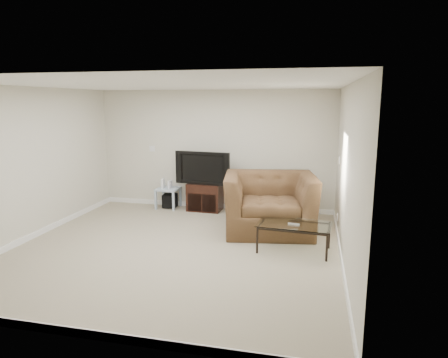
% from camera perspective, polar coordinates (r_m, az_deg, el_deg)
% --- Properties ---
extents(floor, '(5.00, 5.00, 0.00)m').
position_cam_1_polar(floor, '(6.38, -6.88, -9.79)').
color(floor, tan).
rests_on(floor, ground).
extents(ceiling, '(5.00, 5.00, 0.00)m').
position_cam_1_polar(ceiling, '(5.98, -7.44, 13.25)').
color(ceiling, white).
rests_on(ceiling, ground).
extents(wall_back, '(5.00, 0.02, 2.50)m').
position_cam_1_polar(wall_back, '(8.42, -1.36, 4.13)').
color(wall_back, silver).
rests_on(wall_back, ground).
extents(wall_left, '(0.02, 5.00, 2.50)m').
position_cam_1_polar(wall_left, '(7.29, -25.98, 1.95)').
color(wall_left, silver).
rests_on(wall_left, ground).
extents(wall_right, '(0.02, 5.00, 2.50)m').
position_cam_1_polar(wall_right, '(5.72, 17.14, 0.37)').
color(wall_right, silver).
rests_on(wall_right, ground).
extents(plate_back, '(0.12, 0.02, 0.12)m').
position_cam_1_polar(plate_back, '(8.86, -10.22, 4.29)').
color(plate_back, white).
rests_on(plate_back, wall_back).
extents(plate_right_switch, '(0.02, 0.09, 0.13)m').
position_cam_1_polar(plate_right_switch, '(7.29, 16.16, 2.63)').
color(plate_right_switch, white).
rests_on(plate_right_switch, wall_right).
extents(plate_right_outlet, '(0.02, 0.08, 0.12)m').
position_cam_1_polar(plate_right_outlet, '(7.19, 15.89, -5.22)').
color(plate_right_outlet, white).
rests_on(plate_right_outlet, wall_right).
extents(tv_stand, '(0.71, 0.51, 0.58)m').
position_cam_1_polar(tv_stand, '(8.42, -2.71, -2.52)').
color(tv_stand, black).
rests_on(tv_stand, floor).
extents(dvd_player, '(0.36, 0.26, 0.05)m').
position_cam_1_polar(dvd_player, '(8.34, -2.80, -1.29)').
color(dvd_player, black).
rests_on(dvd_player, tv_stand).
extents(television, '(1.12, 0.35, 0.68)m').
position_cam_1_polar(television, '(8.27, -2.81, 1.68)').
color(television, black).
rests_on(television, tv_stand).
extents(side_table, '(0.47, 0.47, 0.43)m').
position_cam_1_polar(side_table, '(8.69, -7.95, -2.69)').
color(side_table, silver).
rests_on(side_table, floor).
extents(subwoofer, '(0.30, 0.30, 0.28)m').
position_cam_1_polar(subwoofer, '(8.71, -7.73, -3.08)').
color(subwoofer, black).
rests_on(subwoofer, floor).
extents(game_console, '(0.05, 0.15, 0.20)m').
position_cam_1_polar(game_console, '(8.65, -8.72, -0.63)').
color(game_console, white).
rests_on(game_console, side_table).
extents(game_case, '(0.06, 0.13, 0.17)m').
position_cam_1_polar(game_case, '(8.59, -7.72, -0.78)').
color(game_case, silver).
rests_on(game_case, side_table).
extents(recliner, '(1.70, 1.25, 1.36)m').
position_cam_1_polar(recliner, '(7.02, 6.57, -2.03)').
color(recliner, '#513B24').
rests_on(recliner, floor).
extents(coffee_table, '(1.15, 0.71, 0.43)m').
position_cam_1_polar(coffee_table, '(6.26, 9.94, -8.21)').
color(coffee_table, black).
rests_on(coffee_table, floor).
extents(remote, '(0.18, 0.07, 0.02)m').
position_cam_1_polar(remote, '(6.14, 9.94, -6.36)').
color(remote, '#B2B2B7').
rests_on(remote, coffee_table).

